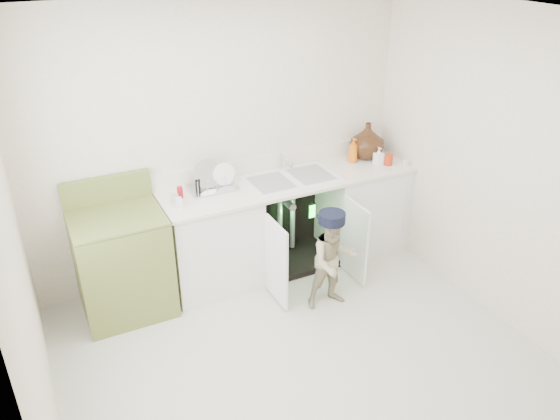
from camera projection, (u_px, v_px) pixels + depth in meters
name	position (u px, v px, depth m)	size (l,w,h in m)	color
ground	(299.00, 354.00, 4.25)	(3.50, 3.50, 0.00)	#BDB7A6
room_shell	(302.00, 212.00, 3.67)	(6.00, 5.50, 1.26)	silver
counter_run	(294.00, 218.00, 5.22)	(2.44, 1.02, 1.26)	white
avocado_stove	(122.00, 262.00, 4.56)	(0.73, 0.65, 1.14)	olive
repair_worker	(333.00, 259.00, 4.62)	(0.46, 0.61, 0.90)	tan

